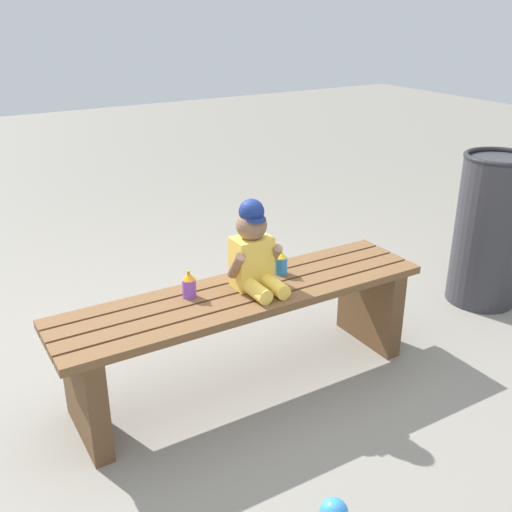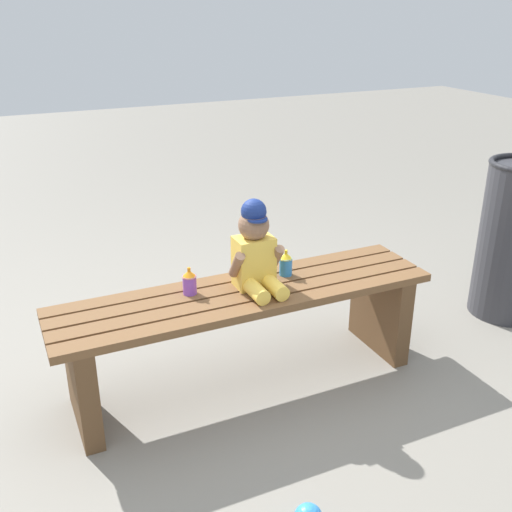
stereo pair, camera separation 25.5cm
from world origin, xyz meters
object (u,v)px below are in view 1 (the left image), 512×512
(sippy_cup_right, at_px, (281,262))
(park_bench, at_px, (245,321))
(sippy_cup_left, at_px, (189,285))
(trash_bin, at_px, (490,230))
(child_figure, at_px, (254,250))

(sippy_cup_right, bearing_deg, park_bench, -162.82)
(sippy_cup_left, height_order, trash_bin, trash_bin)
(child_figure, distance_m, sippy_cup_left, 0.32)
(child_figure, bearing_deg, park_bench, -163.30)
(trash_bin, bearing_deg, sippy_cup_left, 178.29)
(sippy_cup_right, distance_m, trash_bin, 1.40)
(park_bench, distance_m, child_figure, 0.33)
(sippy_cup_left, relative_size, trash_bin, 0.14)
(park_bench, xyz_separation_m, trash_bin, (1.63, 0.02, 0.12))
(trash_bin, bearing_deg, child_figure, -179.98)
(sippy_cup_left, bearing_deg, park_bench, -17.42)
(child_figure, bearing_deg, sippy_cup_right, 17.34)
(park_bench, height_order, trash_bin, trash_bin)
(sippy_cup_right, bearing_deg, sippy_cup_left, 180.00)
(sippy_cup_left, height_order, sippy_cup_right, same)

